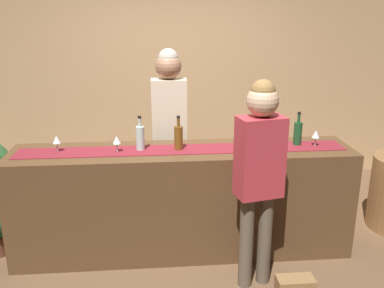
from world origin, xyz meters
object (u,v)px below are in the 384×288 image
Objects in this scene: wine_bottle_clear at (140,138)px; customer_sipping at (259,165)px; wine_bottle_amber at (179,137)px; wine_bottle_green at (298,133)px; bartender at (169,117)px; wine_glass_far_end at (57,140)px; wine_glass_near_customer at (316,135)px; wine_glass_mid_counter at (117,140)px.

wine_bottle_clear is 1.08m from customer_sipping.
wine_bottle_amber and wine_bottle_clear have the same top height.
wine_bottle_amber is 1.00× the size of wine_bottle_clear.
customer_sipping is (0.90, -0.59, -0.06)m from wine_bottle_clear.
wine_bottle_amber is 0.18× the size of customer_sipping.
wine_bottle_green is 0.17× the size of bartender.
wine_glass_far_end is (-0.70, 0.01, -0.01)m from wine_bottle_clear.
wine_bottle_green is 1.00× the size of wine_bottle_amber.
wine_bottle_amber is 0.81m from customer_sipping.
wine_glass_mid_counter is at bearing -179.31° from wine_glass_near_customer.
wine_bottle_green is 1.39m from wine_bottle_clear.
wine_bottle_clear reaches higher than wine_glass_near_customer.
wine_glass_near_customer is at bearing 155.33° from bartender.
wine_glass_near_customer is 0.08× the size of bartender.
customer_sipping is (1.09, -0.55, -0.05)m from wine_glass_mid_counter.
wine_bottle_green is 0.18× the size of customer_sipping.
wine_glass_near_customer and wine_glass_far_end have the same top height.
wine_glass_near_customer is 1.74m from wine_glass_mid_counter.
bartender is (0.27, 0.56, 0.03)m from wine_bottle_clear.
wine_glass_mid_counter is 0.08× the size of bartender.
wine_bottle_amber is 2.10× the size of wine_glass_far_end.
wine_glass_near_customer is at bearing -0.85° from wine_bottle_clear.
wine_bottle_green and wine_bottle_clear have the same top height.
wine_bottle_clear is at bearing 134.24° from customer_sipping.
wine_glass_near_customer is 2.24m from wine_glass_far_end.
wine_glass_far_end is at bearing 146.96° from customer_sipping.
wine_bottle_amber is 0.33m from wine_bottle_clear.
wine_glass_mid_counter is (-0.52, -0.02, -0.01)m from wine_bottle_amber.
wine_glass_near_customer is 1.00× the size of wine_glass_far_end.
wine_bottle_green and wine_bottle_amber have the same top height.
wine_glass_near_customer is at bearing -17.60° from wine_bottle_green.
wine_glass_far_end is at bearing 179.10° from wine_glass_near_customer.
wine_bottle_green reaches higher than wine_glass_near_customer.
wine_glass_near_customer and wine_glass_mid_counter have the same top height.
wine_bottle_clear is 0.62m from bartender.
wine_glass_far_end is at bearing 173.66° from wine_glass_mid_counter.
wine_bottle_clear is 2.10× the size of wine_glass_mid_counter.
wine_glass_far_end is (-0.51, 0.06, 0.00)m from wine_glass_mid_counter.
wine_glass_far_end is at bearing 29.28° from bartender.
customer_sipping is (0.57, -0.57, -0.06)m from wine_bottle_amber.
bartender is (0.97, 0.55, 0.04)m from wine_glass_far_end.
bartender is at bearing 64.30° from wine_bottle_clear.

